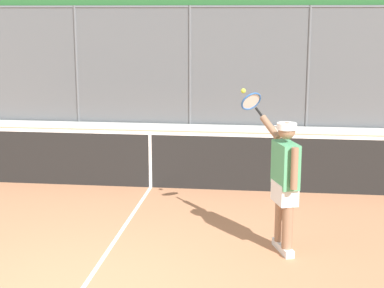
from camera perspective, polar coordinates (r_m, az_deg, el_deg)
The scene contains 3 objects.
fence_backdrop at distance 15.95m, azimuth 0.07°, elevation 7.94°, with size 20.39×1.37×3.49m.
tennis_net at distance 10.31m, azimuth -3.89°, elevation -1.39°, with size 11.22×0.09×1.07m.
tennis_player at distance 7.53m, azimuth 8.56°, elevation -3.06°, with size 0.79×1.22×1.92m.
Camera 1 is at (-1.90, 5.71, 2.90)m, focal length 57.39 mm.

